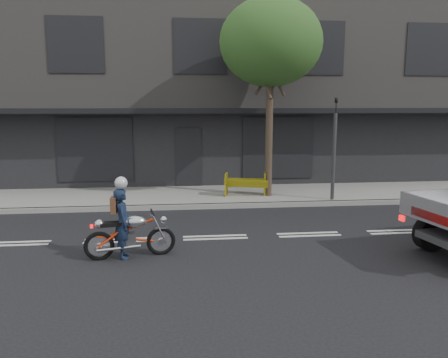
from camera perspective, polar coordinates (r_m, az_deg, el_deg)
ground at (r=11.00m, az=-1.15°, el=-7.66°), size 80.00×80.00×0.00m
sidewalk at (r=15.52m, az=-2.60°, el=-2.21°), size 32.00×3.20×0.15m
kerb at (r=13.96m, az=-2.21°, el=-3.57°), size 32.00×0.20×0.15m
building_main at (r=21.79m, az=-3.71°, el=11.60°), size 26.00×10.00×8.00m
street_tree at (r=15.10m, az=6.12°, el=17.26°), size 3.40×3.40×6.74m
traffic_light_pole at (r=14.80m, az=14.16°, el=3.10°), size 0.12×0.12×3.50m
motorcycle at (r=9.72m, az=-12.14°, el=-7.05°), size 1.95×0.57×1.01m
rider at (r=9.67m, az=-13.09°, el=-5.66°), size 0.45×0.61×1.52m
construction_barrier at (r=15.00m, az=2.98°, el=-0.74°), size 1.56×0.90×0.82m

